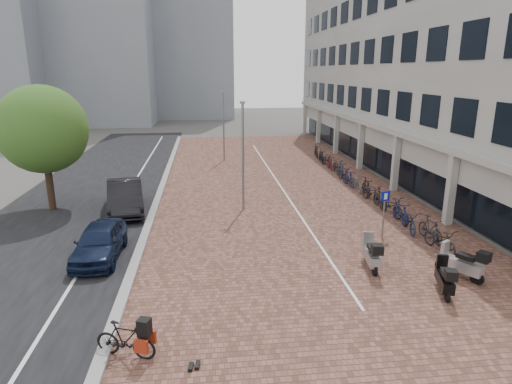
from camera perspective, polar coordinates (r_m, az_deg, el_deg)
The scene contains 20 objects.
ground at distance 15.94m, azimuth 2.55°, elevation -10.33°, with size 140.00×140.00×0.00m, color #474442.
plaza_brick at distance 27.39m, azimuth 2.69°, elevation 0.89°, with size 14.50×42.00×0.04m, color brown.
street_asphalt at distance 27.85m, azimuth -20.25°, elevation 0.16°, with size 8.00×50.00×0.03m, color black.
curb at distance 27.17m, azimuth -12.25°, elevation 0.55°, with size 0.35×42.00×0.14m, color gray.
lane_line at distance 27.44m, azimuth -16.19°, elevation 0.33°, with size 0.12×44.00×0.00m, color white.
parking_line at distance 27.42m, azimuth 3.11°, elevation 0.96°, with size 0.10×30.00×0.00m, color white.
office_building at distance 33.84m, azimuth 21.24°, elevation 17.13°, with size 8.40×40.00×15.00m.
bg_towers at distance 64.58m, azimuth -18.62°, elevation 21.10°, with size 33.00×23.00×32.00m.
car_navy at distance 17.76m, azimuth -19.81°, elevation -6.13°, with size 1.59×3.94×1.34m, color black.
car_dark at distance 23.12m, azimuth -16.74°, elevation -0.56°, with size 1.67×4.79×1.58m, color black.
hero_bike at distance 11.91m, azimuth -16.74°, elevation -17.97°, with size 1.69×1.00×1.15m.
shoes at distance 11.45m, azimuth -8.09°, elevation -21.76°, with size 0.39×0.32×0.10m, color black, non-canonical shape.
scooter_front at distance 16.45m, azimuth 14.90°, elevation -7.68°, with size 0.55×1.77×1.22m, color #939497, non-canonical shape.
scooter_mid at distance 15.49m, azimuth 23.48°, elevation -10.21°, with size 0.51×1.64×1.13m, color black, non-canonical shape.
scooter_back at distance 16.74m, azimuth 25.23°, elevation -8.30°, with size 0.55×1.77×1.22m, color #B9B8BE, non-canonical shape.
parking_sign at distance 19.37m, azimuth 16.46°, elevation -1.94°, with size 0.42×0.16×2.05m.
lamp_near at distance 21.95m, azimuth -1.72°, elevation 4.51°, with size 0.12×0.12×5.48m, color slate.
lamp_far at distance 34.53m, azimuth -4.27°, elevation 8.46°, with size 0.12×0.12×5.37m, color slate.
street_tree at distance 24.27m, azimuth -25.81°, elevation 7.13°, with size 4.36×4.36×6.34m.
bike_row at distance 27.15m, azimuth 12.94°, elevation 1.49°, with size 1.22×21.46×1.05m.
Camera 1 is at (-2.36, -14.13, 6.98)m, focal length 30.56 mm.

